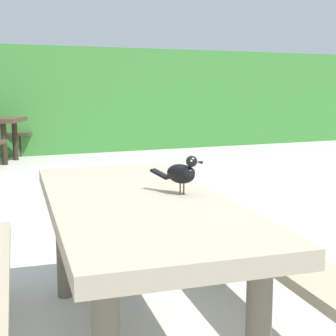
{
  "coord_description": "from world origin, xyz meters",
  "views": [
    {
      "loc": [
        -1.01,
        -2.01,
        1.23
      ],
      "look_at": [
        -0.08,
        0.17,
        0.84
      ],
      "focal_mm": 52.76,
      "sensor_mm": 36.0,
      "label": 1
    }
  ],
  "objects": [
    {
      "name": "hedge_wall",
      "position": [
        0.0,
        8.28,
        0.99
      ],
      "size": [
        28.0,
        2.33,
        1.97
      ],
      "primitive_type": "cube",
      "color": "#387A33",
      "rests_on": "ground"
    },
    {
      "name": "bird_grackle",
      "position": [
        -0.08,
        0.01,
        0.84
      ],
      "size": [
        0.17,
        0.26,
        0.18
      ],
      "color": "black",
      "rests_on": "picnic_table_foreground"
    },
    {
      "name": "picnic_table_foreground",
      "position": [
        -0.29,
        0.06,
        0.56
      ],
      "size": [
        1.84,
        1.87,
        0.74
      ],
      "color": "gray",
      "rests_on": "ground"
    }
  ]
}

